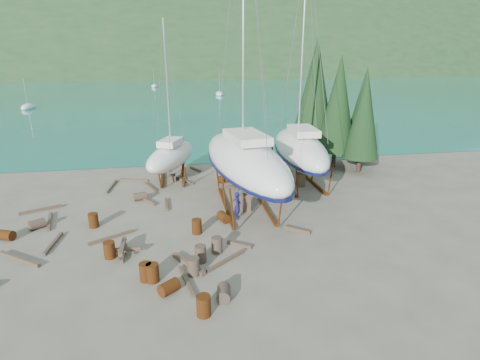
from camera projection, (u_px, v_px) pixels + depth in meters
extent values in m
plane|color=#5A5647|center=(214.00, 234.00, 21.73)|extent=(600.00, 600.00, 0.00)
plane|color=#177571|center=(174.00, 68.00, 316.23)|extent=(700.00, 700.00, 0.00)
ellipsoid|color=#1B361B|center=(174.00, 68.00, 320.91)|extent=(800.00, 360.00, 110.00)
cube|color=beige|center=(56.00, 72.00, 188.98)|extent=(6.00, 5.00, 4.00)
cube|color=#A54C2D|center=(55.00, 66.00, 188.10)|extent=(6.60, 5.60, 1.60)
cube|color=beige|center=(137.00, 72.00, 195.48)|extent=(6.00, 5.00, 4.00)
cube|color=#A54C2D|center=(137.00, 66.00, 194.60)|extent=(6.60, 5.60, 1.60)
cube|color=beige|center=(232.00, 71.00, 203.61)|extent=(6.00, 5.00, 4.00)
cube|color=#A54C2D|center=(232.00, 66.00, 202.73)|extent=(6.60, 5.60, 1.60)
cylinder|color=black|center=(334.00, 158.00, 34.73)|extent=(0.36, 0.36, 1.60)
cone|color=black|center=(338.00, 104.00, 33.15)|extent=(3.60, 3.60, 8.40)
cylinder|color=black|center=(359.00, 165.00, 33.14)|extent=(0.36, 0.36, 1.36)
cone|color=black|center=(364.00, 117.00, 31.80)|extent=(3.06, 3.06, 7.14)
cylinder|color=black|center=(311.00, 153.00, 36.31)|extent=(0.36, 0.36, 1.84)
cone|color=black|center=(315.00, 92.00, 34.50)|extent=(4.14, 4.14, 9.66)
cylinder|color=black|center=(359.00, 155.00, 36.17)|extent=(0.36, 0.36, 1.44)
cone|color=black|center=(364.00, 108.00, 34.75)|extent=(3.24, 3.24, 7.56)
ellipsoid|color=silver|center=(28.00, 107.00, 72.83)|extent=(2.00, 5.00, 1.40)
cylinder|color=silver|center=(25.00, 92.00, 71.93)|extent=(0.08, 0.08, 5.00)
ellipsoid|color=silver|center=(219.00, 94.00, 98.03)|extent=(2.00, 5.00, 1.40)
cylinder|color=silver|center=(219.00, 83.00, 97.13)|extent=(0.08, 0.08, 5.00)
ellipsoid|color=silver|center=(154.00, 86.00, 123.15)|extent=(2.00, 5.00, 1.40)
cylinder|color=silver|center=(154.00, 77.00, 122.25)|extent=(0.08, 0.08, 5.00)
ellipsoid|color=silver|center=(245.00, 161.00, 24.76)|extent=(5.58, 13.33, 3.02)
cube|color=#0A0F36|center=(246.00, 179.00, 24.48)|extent=(0.58, 2.34, 1.00)
cube|color=silver|center=(247.00, 137.00, 23.60)|extent=(2.61, 4.13, 0.50)
cylinder|color=silver|center=(243.00, 8.00, 22.41)|extent=(0.14, 0.14, 15.51)
cube|color=#623210|center=(226.00, 206.00, 25.53)|extent=(0.18, 7.11, 0.20)
cube|color=#623210|center=(263.00, 204.00, 25.96)|extent=(0.18, 7.11, 0.20)
cube|color=#4F3C2D|center=(246.00, 201.00, 24.98)|extent=(0.50, 0.80, 1.22)
ellipsoid|color=silver|center=(300.00, 149.00, 29.49)|extent=(4.07, 11.43, 2.65)
cube|color=#0A0F36|center=(302.00, 162.00, 29.24)|extent=(0.40, 2.03, 1.00)
cube|color=silver|center=(303.00, 131.00, 28.47)|extent=(2.03, 3.49, 0.50)
cylinder|color=silver|center=(303.00, 39.00, 27.44)|extent=(0.14, 0.14, 13.47)
cube|color=#623210|center=(285.00, 183.00, 30.18)|extent=(0.18, 6.17, 0.20)
cube|color=#623210|center=(312.00, 181.00, 30.55)|extent=(0.18, 6.17, 0.20)
cube|color=#4F3C2D|center=(301.00, 180.00, 29.71)|extent=(0.50, 0.80, 1.03)
ellipsoid|color=silver|center=(171.00, 156.00, 30.74)|extent=(5.31, 8.19, 2.02)
cube|color=#0A0F36|center=(172.00, 164.00, 30.55)|extent=(0.78, 1.40, 1.00)
cube|color=silver|center=(170.00, 142.00, 29.97)|extent=(2.16, 2.70, 0.50)
cylinder|color=silver|center=(167.00, 83.00, 29.27)|extent=(0.14, 0.14, 9.42)
cube|color=#623210|center=(162.00, 179.00, 31.20)|extent=(0.18, 4.32, 0.20)
cube|color=#623210|center=(183.00, 178.00, 31.48)|extent=(0.18, 4.32, 0.20)
cube|color=#4F3C2D|center=(172.00, 178.00, 30.93)|extent=(0.50, 0.80, 0.51)
imported|color=#15114C|center=(238.00, 205.00, 23.56)|extent=(0.55, 0.73, 1.80)
cylinder|color=#623210|center=(109.00, 250.00, 19.09)|extent=(0.58, 0.58, 0.88)
cylinder|color=#2D2823|center=(224.00, 293.00, 15.89)|extent=(0.72, 0.96, 0.58)
cylinder|color=#623210|center=(6.00, 235.00, 20.98)|extent=(1.04, 0.88, 0.58)
cylinder|color=#623210|center=(204.00, 306.00, 14.82)|extent=(0.58, 0.58, 0.88)
cylinder|color=#623210|center=(223.00, 180.00, 30.40)|extent=(1.01, 0.82, 0.58)
cylinder|color=#2D2823|center=(201.00, 254.00, 18.71)|extent=(0.58, 0.58, 0.88)
cylinder|color=#623210|center=(224.00, 217.00, 23.33)|extent=(0.83, 1.02, 0.58)
cylinder|color=#623210|center=(93.00, 220.00, 22.52)|extent=(0.58, 0.58, 0.88)
cylinder|color=#2D2823|center=(140.00, 196.00, 26.79)|extent=(0.99, 0.77, 0.58)
cylinder|color=#623210|center=(146.00, 272.00, 17.14)|extent=(0.58, 0.58, 0.88)
cylinder|color=#623210|center=(169.00, 287.00, 16.27)|extent=(1.05, 1.00, 0.58)
cylinder|color=#623210|center=(153.00, 273.00, 17.07)|extent=(0.58, 0.58, 0.88)
cylinder|color=#623210|center=(197.00, 226.00, 21.71)|extent=(0.58, 0.58, 0.88)
cylinder|color=#2D2823|center=(37.00, 224.00, 22.36)|extent=(1.05, 0.97, 0.58)
cylinder|color=#2D2823|center=(194.00, 267.00, 17.57)|extent=(0.58, 0.58, 0.88)
cylinder|color=#2D2823|center=(217.00, 245.00, 19.59)|extent=(0.58, 0.58, 0.88)
cube|color=#4F3C2D|center=(134.00, 180.00, 31.05)|extent=(2.34, 0.96, 0.14)
cube|color=#4F3C2D|center=(297.00, 230.00, 22.08)|extent=(1.38, 1.19, 0.19)
cube|color=#4F3C2D|center=(41.00, 210.00, 24.96)|extent=(2.46, 1.28, 0.19)
cube|color=#4F3C2D|center=(186.00, 281.00, 17.11)|extent=(0.69, 2.49, 0.15)
cube|color=#4F3C2D|center=(166.00, 204.00, 25.89)|extent=(0.28, 2.12, 0.17)
cube|color=#4F3C2D|center=(226.00, 260.00, 18.79)|extent=(2.18, 1.78, 0.16)
cube|color=#4F3C2D|center=(195.00, 169.00, 33.85)|extent=(0.96, 1.52, 0.19)
cube|color=#4F3C2D|center=(240.00, 245.00, 20.36)|extent=(1.29, 0.98, 0.17)
cube|color=#4F3C2D|center=(149.00, 201.00, 26.42)|extent=(1.13, 1.54, 0.19)
cube|color=#4F3C2D|center=(185.00, 181.00, 30.83)|extent=(1.42, 1.90, 0.15)
cube|color=#4F3C2D|center=(150.00, 187.00, 29.35)|extent=(1.10, 2.33, 0.16)
cube|color=#4F3C2D|center=(112.00, 237.00, 21.21)|extent=(2.38, 1.46, 0.15)
cube|color=#4F3C2D|center=(53.00, 243.00, 20.49)|extent=(0.40, 2.53, 0.17)
cube|color=#4F3C2D|center=(19.00, 259.00, 18.91)|extent=(2.52, 1.88, 0.18)
cube|color=#4F3C2D|center=(112.00, 186.00, 29.46)|extent=(0.46, 3.06, 0.15)
cube|color=#4F3C2D|center=(188.00, 264.00, 18.41)|extent=(1.51, 2.22, 0.23)
cube|color=#4F3C2D|center=(50.00, 221.00, 23.25)|extent=(0.78, 2.74, 0.16)
cube|color=#4F3C2D|center=(123.00, 253.00, 19.44)|extent=(0.20, 1.80, 0.20)
cube|color=#4F3C2D|center=(123.00, 250.00, 19.38)|extent=(1.80, 0.20, 0.20)
cube|color=#4F3C2D|center=(123.00, 246.00, 19.32)|extent=(0.20, 1.80, 0.20)
cube|color=#4F3C2D|center=(235.00, 186.00, 29.50)|extent=(0.20, 1.80, 0.20)
cube|color=#4F3C2D|center=(235.00, 184.00, 29.44)|extent=(1.80, 0.20, 0.20)
cube|color=#4F3C2D|center=(235.00, 181.00, 29.37)|extent=(0.20, 1.80, 0.20)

